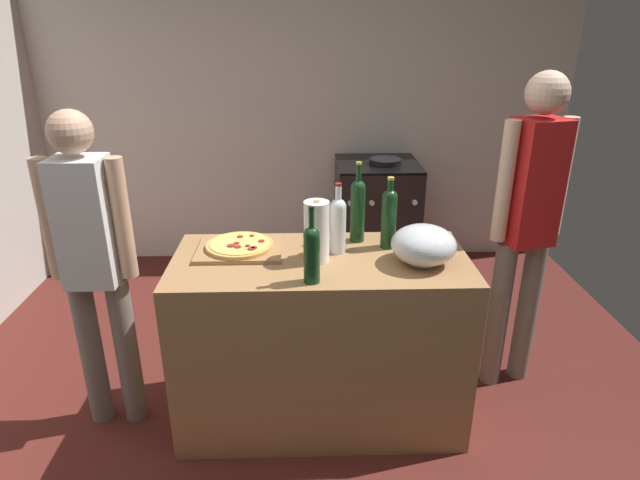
% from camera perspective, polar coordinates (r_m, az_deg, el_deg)
% --- Properties ---
extents(ground_plane, '(4.49, 3.20, 0.02)m').
position_cam_1_polar(ground_plane, '(3.53, -3.43, -10.30)').
color(ground_plane, '#511E19').
extents(kitchen_wall_rear, '(4.49, 0.10, 2.60)m').
position_cam_1_polar(kitchen_wall_rear, '(4.37, -3.41, 14.52)').
color(kitchen_wall_rear, beige).
rests_on(kitchen_wall_rear, ground_plane).
extents(counter, '(1.38, 0.64, 0.88)m').
position_cam_1_polar(counter, '(2.68, 0.07, -10.57)').
color(counter, '#9E7247').
rests_on(counter, ground_plane).
extents(cutting_board, '(0.40, 0.32, 0.02)m').
position_cam_1_polar(cutting_board, '(2.57, -8.57, -0.96)').
color(cutting_board, '#9E7247').
rests_on(cutting_board, counter).
extents(pizza, '(0.32, 0.32, 0.03)m').
position_cam_1_polar(pizza, '(2.56, -8.58, -0.53)').
color(pizza, tan).
rests_on(pizza, cutting_board).
extents(mixing_bowl, '(0.29, 0.29, 0.18)m').
position_cam_1_polar(mixing_bowl, '(2.43, 11.02, -0.52)').
color(mixing_bowl, '#B2B2B7').
rests_on(mixing_bowl, counter).
extents(paper_towel_roll, '(0.11, 0.11, 0.29)m').
position_cam_1_polar(paper_towel_roll, '(2.39, -0.37, 0.91)').
color(paper_towel_roll, white).
rests_on(paper_towel_roll, counter).
extents(wine_bottle_green, '(0.07, 0.07, 0.35)m').
position_cam_1_polar(wine_bottle_green, '(2.55, 7.39, 2.58)').
color(wine_bottle_green, '#143819').
rests_on(wine_bottle_green, counter).
extents(wine_bottle_dark, '(0.07, 0.07, 0.40)m').
position_cam_1_polar(wine_bottle_dark, '(2.61, 4.05, 3.47)').
color(wine_bottle_dark, '#143819').
rests_on(wine_bottle_dark, counter).
extents(wine_bottle_amber, '(0.07, 0.07, 0.33)m').
position_cam_1_polar(wine_bottle_amber, '(2.19, -0.89, -1.26)').
color(wine_bottle_amber, '#143819').
rests_on(wine_bottle_amber, counter).
extents(wine_bottle_clear, '(0.08, 0.08, 0.34)m').
position_cam_1_polar(wine_bottle_clear, '(2.48, 1.93, 1.86)').
color(wine_bottle_clear, silver).
rests_on(wine_bottle_clear, counter).
extents(stove, '(0.62, 0.63, 0.95)m').
position_cam_1_polar(stove, '(4.22, 5.97, 2.31)').
color(stove, black).
rests_on(stove, ground_plane).
extents(person_in_stripes, '(0.40, 0.20, 1.57)m').
position_cam_1_polar(person_in_stripes, '(2.64, -23.15, -1.76)').
color(person_in_stripes, slate).
rests_on(person_in_stripes, ground_plane).
extents(person_in_red, '(0.39, 0.25, 1.69)m').
position_cam_1_polar(person_in_red, '(2.89, 21.35, 2.41)').
color(person_in_red, slate).
rests_on(person_in_red, ground_plane).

